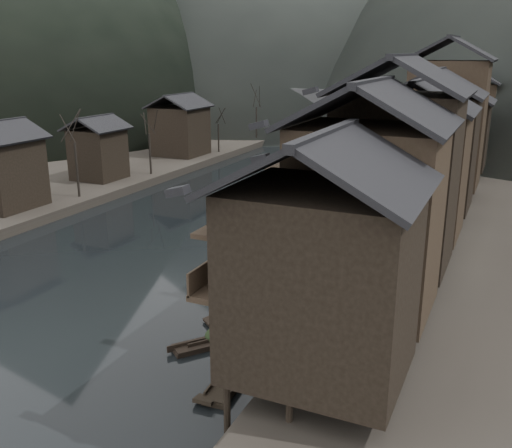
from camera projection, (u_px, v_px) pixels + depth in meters
The scene contains 12 objects.
water at pixel (112, 288), 38.61m from camera, with size 300.00×300.00×0.00m, color black.
left_bank at pixel (93, 152), 87.17m from camera, with size 40.00×200.00×1.20m, color #2D2823.
stilt_houses at pixel (429, 135), 45.78m from camera, with size 9.00×67.60×16.97m.
left_houses at pixel (74, 144), 62.63m from camera, with size 8.10×53.20×8.73m.
bare_trees at pixel (127, 131), 65.27m from camera, with size 3.98×73.62×7.95m.
moored_sampans at pixel (380, 209), 57.09m from camera, with size 3.00×72.94×0.47m.
midriver_boats at pixel (367, 161), 82.04m from camera, with size 8.95×41.38×0.45m.
stone_bridge at pixel (371, 112), 99.77m from camera, with size 40.00×6.00×9.00m.
hero_sampan at pixel (217, 340), 31.25m from camera, with size 4.09×4.86×0.44m.
cargo_heap at pixel (216, 328), 31.31m from camera, with size 1.20×1.57×0.72m, color black.
boatman at pixel (223, 338), 29.15m from camera, with size 0.65×0.43×1.78m, color #525254.
bamboo_pole at pixel (226, 292), 28.30m from camera, with size 0.06×0.06×3.88m, color #8C7A51.
Camera 1 is at (23.74, -28.37, 15.41)m, focal length 40.00 mm.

